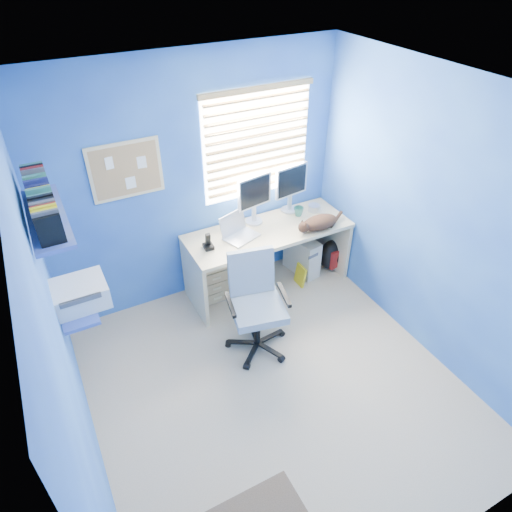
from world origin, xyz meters
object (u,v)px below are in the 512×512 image
desk (268,258)px  laptop (241,228)px  tower_pc (302,255)px  cat (320,222)px  office_chair (256,316)px

desk → laptop: 0.57m
laptop → tower_pc: laptop is taller
tower_pc → laptop: bearing=174.0°
tower_pc → cat: bearing=-97.8°
desk → cat: cat is taller
cat → tower_pc: 0.65m
cat → desk: bearing=151.0°
office_chair → cat: bearing=26.6°
laptop → tower_pc: (0.79, 0.05, -0.62)m
cat → office_chair: 1.21m
laptop → tower_pc: bearing=-16.2°
tower_pc → office_chair: (-1.00, -0.77, 0.14)m
office_chair → desk: bearing=54.2°
desk → office_chair: (-0.52, -0.72, -0.01)m
laptop → cat: 0.83m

